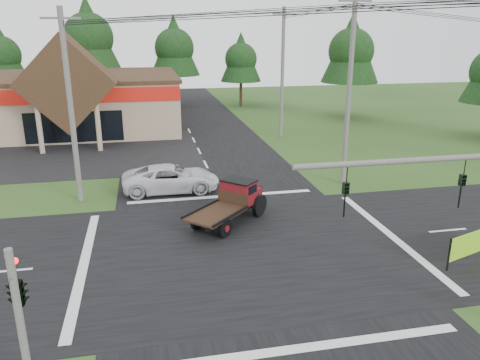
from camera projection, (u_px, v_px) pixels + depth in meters
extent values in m
plane|color=#264619|center=(247.00, 249.00, 20.85)|extent=(120.00, 120.00, 0.00)
cube|color=black|center=(247.00, 249.00, 20.85)|extent=(12.00, 120.00, 0.02)
cube|color=black|center=(247.00, 249.00, 20.84)|extent=(120.00, 12.00, 0.02)
cube|color=black|center=(16.00, 157.00, 35.87)|extent=(28.00, 14.00, 0.02)
cube|color=tan|center=(18.00, 104.00, 44.98)|extent=(30.00, 15.00, 5.00)
cube|color=#392017|center=(14.00, 77.00, 44.19)|extent=(30.40, 15.40, 0.30)
cube|color=#392017|center=(68.00, 83.00, 37.34)|extent=(7.78, 4.00, 7.78)
cylinder|color=tan|center=(40.00, 129.00, 36.35)|extent=(0.40, 0.40, 4.00)
cylinder|color=tan|center=(98.00, 126.00, 37.19)|extent=(0.40, 0.40, 4.00)
cube|color=black|center=(74.00, 127.00, 39.42)|extent=(8.00, 0.08, 2.60)
cylinder|color=#595651|center=(434.00, 159.00, 12.68)|extent=(8.00, 0.16, 0.16)
imported|color=black|center=(461.00, 191.00, 13.18)|extent=(0.16, 0.20, 1.00)
imported|color=black|center=(345.00, 200.00, 12.51)|extent=(0.16, 0.20, 1.00)
cylinder|color=#595651|center=(21.00, 328.00, 11.74)|extent=(0.20, 0.20, 4.40)
imported|color=black|center=(14.00, 271.00, 11.47)|extent=(0.53, 2.48, 1.00)
sphere|color=#FF0C0C|center=(15.00, 261.00, 11.55)|extent=(0.18, 0.18, 0.18)
cylinder|color=#595651|center=(71.00, 109.00, 25.16)|extent=(0.30, 0.30, 10.50)
cube|color=#595651|center=(61.00, 18.00, 23.73)|extent=(2.00, 0.12, 0.12)
cylinder|color=#595651|center=(349.00, 92.00, 28.07)|extent=(0.30, 0.30, 11.50)
cube|color=#595651|center=(355.00, 1.00, 26.49)|extent=(2.00, 0.12, 0.12)
cylinder|color=#595651|center=(282.00, 74.00, 41.17)|extent=(0.30, 0.30, 11.20)
cube|color=#595651|center=(284.00, 14.00, 39.63)|extent=(2.00, 0.12, 0.12)
cylinder|color=#332316|center=(7.00, 96.00, 55.62)|extent=(0.36, 0.36, 3.50)
cone|color=black|center=(1.00, 52.00, 54.07)|extent=(5.60, 5.60, 6.60)
sphere|color=black|center=(1.00, 55.00, 54.16)|extent=(4.40, 4.40, 4.40)
cylinder|color=#332316|center=(93.00, 91.00, 56.45)|extent=(0.36, 0.36, 4.55)
cone|color=black|center=(88.00, 34.00, 54.43)|extent=(7.28, 7.28, 8.58)
sphere|color=black|center=(88.00, 37.00, 54.55)|extent=(5.72, 5.72, 5.72)
cylinder|color=#332316|center=(176.00, 91.00, 59.40)|extent=(0.36, 0.36, 3.85)
cone|color=black|center=(174.00, 45.00, 57.70)|extent=(6.16, 6.16, 7.26)
sphere|color=black|center=(174.00, 48.00, 57.80)|extent=(4.84, 4.84, 4.84)
cylinder|color=#332316|center=(241.00, 94.00, 59.18)|extent=(0.36, 0.36, 3.15)
cone|color=black|center=(241.00, 57.00, 57.78)|extent=(5.04, 5.04, 5.94)
sphere|color=black|center=(241.00, 59.00, 57.87)|extent=(3.96, 3.96, 3.96)
cylinder|color=#332316|center=(348.00, 100.00, 51.67)|extent=(0.36, 0.36, 3.85)
cone|color=black|center=(351.00, 48.00, 49.96)|extent=(6.16, 6.16, 7.26)
sphere|color=black|center=(351.00, 51.00, 50.06)|extent=(4.84, 4.84, 4.84)
imported|color=silver|center=(171.00, 178.00, 28.15)|extent=(5.79, 2.72, 1.60)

